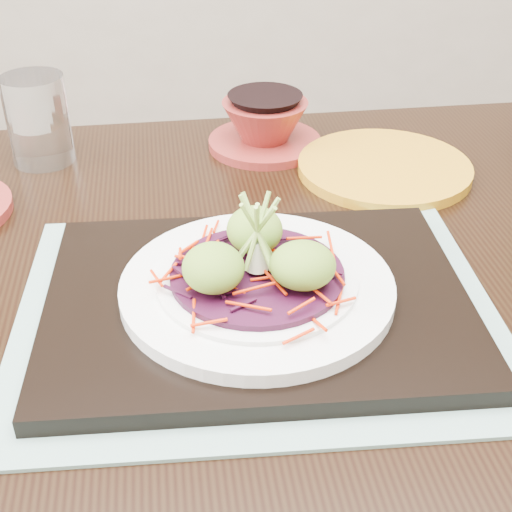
{
  "coord_description": "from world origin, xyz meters",
  "views": [
    {
      "loc": [
        -0.08,
        -0.49,
        1.1
      ],
      "look_at": [
        -0.06,
        0.03,
        0.76
      ],
      "focal_mm": 50.0,
      "sensor_mm": 36.0,
      "label": 1
    }
  ],
  "objects_px": {
    "water_glass": "(38,120)",
    "terracotta_bowl_set": "(265,127)",
    "dining_table": "(215,343)",
    "yellow_plate": "(384,168)",
    "serving_tray": "(257,301)",
    "white_plate": "(257,286)"
  },
  "relations": [
    {
      "from": "white_plate",
      "to": "terracotta_bowl_set",
      "type": "relative_size",
      "value": 1.44
    },
    {
      "from": "terracotta_bowl_set",
      "to": "yellow_plate",
      "type": "relative_size",
      "value": 0.79
    },
    {
      "from": "water_glass",
      "to": "yellow_plate",
      "type": "height_order",
      "value": "water_glass"
    },
    {
      "from": "dining_table",
      "to": "serving_tray",
      "type": "height_order",
      "value": "serving_tray"
    },
    {
      "from": "serving_tray",
      "to": "white_plate",
      "type": "relative_size",
      "value": 1.54
    },
    {
      "from": "serving_tray",
      "to": "water_glass",
      "type": "bearing_deg",
      "value": 125.66
    },
    {
      "from": "dining_table",
      "to": "water_glass",
      "type": "bearing_deg",
      "value": 124.36
    },
    {
      "from": "terracotta_bowl_set",
      "to": "serving_tray",
      "type": "bearing_deg",
      "value": -94.56
    },
    {
      "from": "dining_table",
      "to": "white_plate",
      "type": "relative_size",
      "value": 5.02
    },
    {
      "from": "dining_table",
      "to": "water_glass",
      "type": "relative_size",
      "value": 11.1
    },
    {
      "from": "dining_table",
      "to": "water_glass",
      "type": "height_order",
      "value": "water_glass"
    },
    {
      "from": "dining_table",
      "to": "terracotta_bowl_set",
      "type": "relative_size",
      "value": 7.24
    },
    {
      "from": "white_plate",
      "to": "water_glass",
      "type": "relative_size",
      "value": 2.21
    },
    {
      "from": "water_glass",
      "to": "terracotta_bowl_set",
      "type": "distance_m",
      "value": 0.28
    },
    {
      "from": "dining_table",
      "to": "terracotta_bowl_set",
      "type": "height_order",
      "value": "terracotta_bowl_set"
    },
    {
      "from": "white_plate",
      "to": "terracotta_bowl_set",
      "type": "xyz_separation_m",
      "value": [
        0.03,
        0.35,
        -0.0
      ]
    },
    {
      "from": "water_glass",
      "to": "terracotta_bowl_set",
      "type": "xyz_separation_m",
      "value": [
        0.28,
        0.03,
        -0.03
      ]
    },
    {
      "from": "white_plate",
      "to": "yellow_plate",
      "type": "height_order",
      "value": "white_plate"
    },
    {
      "from": "serving_tray",
      "to": "water_glass",
      "type": "xyz_separation_m",
      "value": [
        -0.25,
        0.32,
        0.04
      ]
    },
    {
      "from": "dining_table",
      "to": "yellow_plate",
      "type": "relative_size",
      "value": 5.72
    },
    {
      "from": "dining_table",
      "to": "yellow_plate",
      "type": "height_order",
      "value": "yellow_plate"
    },
    {
      "from": "water_glass",
      "to": "dining_table",
      "type": "bearing_deg",
      "value": -50.43
    }
  ]
}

